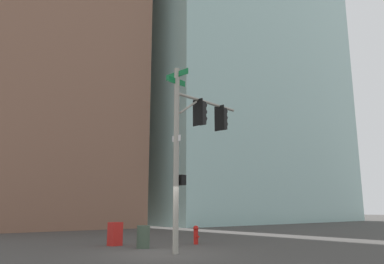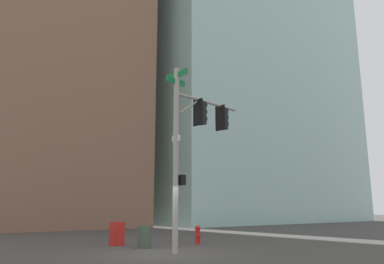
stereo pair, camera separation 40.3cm
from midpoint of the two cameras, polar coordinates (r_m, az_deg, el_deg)
ground_plane at (r=15.01m, az=-3.57°, el=-17.87°), size 200.00×200.00×0.00m
signal_pole_assembly at (r=15.72m, az=1.18°, el=-0.22°), size 1.26×4.21×7.31m
fire_hydrant at (r=18.64m, az=1.52°, el=-15.19°), size 0.34×0.26×0.87m
litter_bin at (r=16.90m, az=-6.54°, el=-15.49°), size 0.56×0.56×0.95m
newspaper_box at (r=18.30m, az=-10.65°, el=-14.90°), size 0.52×0.62×1.05m
building_brick_midblock at (r=51.81m, az=2.06°, el=3.90°), size 23.07×15.89×30.89m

